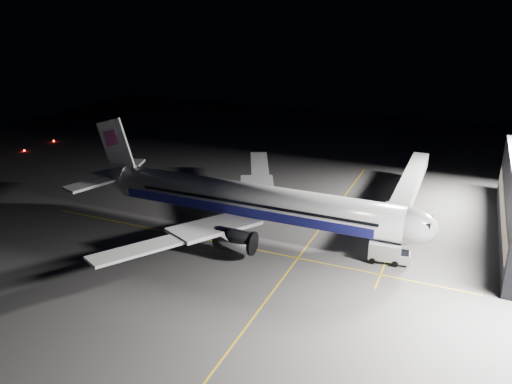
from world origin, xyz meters
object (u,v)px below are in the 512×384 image
object	(u,v)px
jet_bridge	(408,188)
safety_cone_a	(253,207)
service_truck	(389,252)
baggage_tug	(249,205)
safety_cone_b	(311,207)
safety_cone_c	(231,204)
airliner	(246,200)

from	to	relation	value
jet_bridge	safety_cone_a	size ratio (longest dim) A/B	57.54
service_truck	baggage_tug	world-z (taller)	service_truck
safety_cone_b	service_truck	bearing A→B (deg)	-42.25
baggage_tug	safety_cone_c	bearing A→B (deg)	175.80
safety_cone_a	jet_bridge	bearing A→B (deg)	19.90
service_truck	safety_cone_c	xyz separation A→B (m)	(-30.26, 10.24, -1.29)
safety_cone_c	jet_bridge	bearing A→B (deg)	18.01
jet_bridge	safety_cone_b	bearing A→B (deg)	-161.95
baggage_tug	airliner	bearing A→B (deg)	-68.50
airliner	safety_cone_c	xyz separation A→B (m)	(-6.92, 8.30, -4.86)
service_truck	jet_bridge	bearing A→B (deg)	83.88
airliner	service_truck	size ratio (longest dim) A/B	10.17
airliner	baggage_tug	distance (m)	9.60
airliner	safety_cone_b	size ratio (longest dim) A/B	103.93
jet_bridge	safety_cone_a	xyz separation A→B (m)	(-25.68, -9.30, -4.28)
airliner	jet_bridge	xyz separation A→B (m)	(23.08, 18.06, -0.58)
jet_bridge	service_truck	distance (m)	20.21
safety_cone_c	safety_cone_a	bearing A→B (deg)	6.02
safety_cone_a	safety_cone_c	distance (m)	4.34
service_truck	safety_cone_c	distance (m)	31.97
jet_bridge	service_truck	size ratio (longest dim) A/B	5.69
service_truck	safety_cone_a	bearing A→B (deg)	150.73
safety_cone_b	safety_cone_c	bearing A→B (deg)	-162.04
safety_cone_b	safety_cone_a	bearing A→B (deg)	-157.14
airliner	safety_cone_c	world-z (taller)	airliner
baggage_tug	safety_cone_b	size ratio (longest dim) A/B	4.27
safety_cone_a	safety_cone_b	size ratio (longest dim) A/B	1.01
jet_bridge	baggage_tug	distance (m)	28.28
airliner	safety_cone_c	size ratio (longest dim) A/B	102.47
baggage_tug	safety_cone_c	size ratio (longest dim) A/B	4.21
safety_cone_a	safety_cone_c	xyz separation A→B (m)	(-4.32, -0.45, 0.00)
service_truck	safety_cone_c	bearing A→B (deg)	154.44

